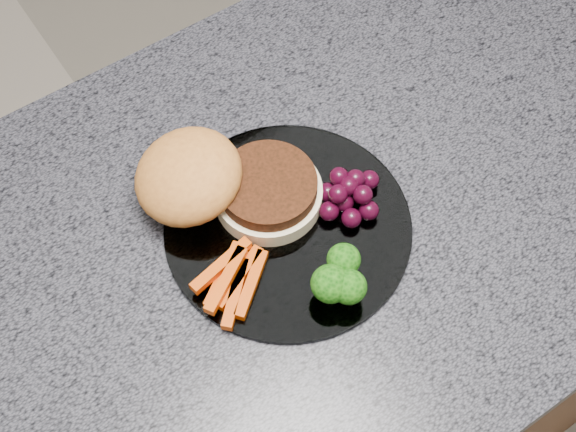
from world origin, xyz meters
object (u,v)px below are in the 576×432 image
object	(u,v)px
plate	(288,227)
burger	(217,184)
island_cabinet	(319,351)
grape_bunch	(350,194)

from	to	relation	value
plate	burger	bearing A→B (deg)	120.69
island_cabinet	burger	size ratio (longest dim) A/B	5.64
island_cabinet	plate	size ratio (longest dim) A/B	4.62
plate	grape_bunch	distance (m)	0.07
island_cabinet	grape_bunch	xyz separation A→B (m)	(0.01, -0.02, 0.49)
plate	grape_bunch	xyz separation A→B (m)	(0.07, -0.01, 0.02)
grape_bunch	island_cabinet	bearing A→B (deg)	112.75
plate	burger	size ratio (longest dim) A/B	1.22
burger	grape_bunch	xyz separation A→B (m)	(0.11, -0.08, -0.01)
burger	grape_bunch	world-z (taller)	burger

